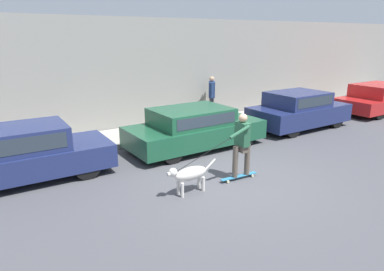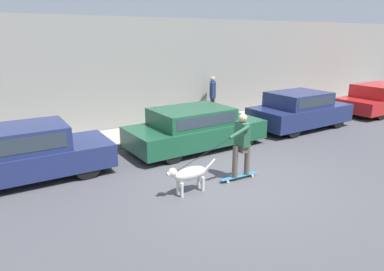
% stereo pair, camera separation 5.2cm
% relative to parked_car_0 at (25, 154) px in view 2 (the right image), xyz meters
% --- Properties ---
extents(ground_plane, '(36.00, 36.00, 0.00)m').
position_rel_parked_car_0_xyz_m(ground_plane, '(4.22, -2.69, -0.65)').
color(ground_plane, '#47474C').
extents(back_wall, '(32.00, 0.30, 4.00)m').
position_rel_parked_car_0_xyz_m(back_wall, '(4.22, 3.13, 1.35)').
color(back_wall, gray).
rests_on(back_wall, ground_plane).
extents(sidewalk_curb, '(30.00, 1.92, 0.15)m').
position_rel_parked_car_0_xyz_m(sidewalk_curb, '(4.22, 2.00, -0.58)').
color(sidewalk_curb, '#A39E93').
rests_on(sidewalk_curb, ground_plane).
extents(parked_car_0, '(3.93, 1.71, 1.33)m').
position_rel_parked_car_0_xyz_m(parked_car_0, '(0.00, 0.00, 0.00)').
color(parked_car_0, black).
rests_on(parked_car_0, ground_plane).
extents(parked_car_1, '(4.33, 2.02, 1.26)m').
position_rel_parked_car_0_xyz_m(parked_car_1, '(4.77, -0.00, -0.03)').
color(parked_car_1, black).
rests_on(parked_car_1, ground_plane).
extents(parked_car_2, '(3.95, 1.89, 1.38)m').
position_rel_parked_car_0_xyz_m(parked_car_2, '(9.38, -0.00, 0.02)').
color(parked_car_2, black).
rests_on(parked_car_2, ground_plane).
extents(parked_car_3, '(4.61, 1.94, 1.30)m').
position_rel_parked_car_0_xyz_m(parked_car_3, '(14.66, -0.00, -0.02)').
color(parked_car_3, black).
rests_on(parked_car_3, ground_plane).
extents(dog, '(1.29, 0.35, 0.69)m').
position_rel_parked_car_0_xyz_m(dog, '(2.98, -2.69, -0.21)').
color(dog, beige).
rests_on(dog, ground_plane).
extents(skateboarder, '(2.36, 0.55, 1.63)m').
position_rel_parked_car_0_xyz_m(skateboarder, '(4.44, -2.66, 0.27)').
color(skateboarder, beige).
rests_on(skateboarder, ground_plane).
extents(pedestrian_with_bag, '(0.50, 0.69, 1.69)m').
position_rel_parked_car_0_xyz_m(pedestrian_with_bag, '(7.12, 2.47, 0.42)').
color(pedestrian_with_bag, '#28282D').
rests_on(pedestrian_with_bag, sidewalk_curb).
extents(fire_hydrant, '(0.18, 0.18, 0.73)m').
position_rel_parked_car_0_xyz_m(fire_hydrant, '(12.10, 0.79, -0.27)').
color(fire_hydrant, '#4C5156').
rests_on(fire_hydrant, ground_plane).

